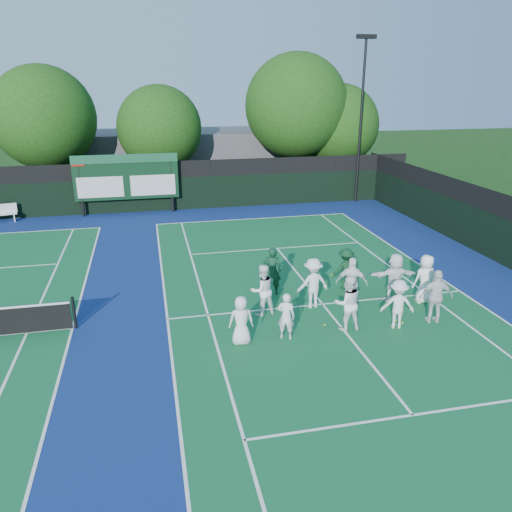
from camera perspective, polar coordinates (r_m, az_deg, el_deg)
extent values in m
plane|color=#15390F|center=(17.22, 8.73, -6.87)|extent=(120.00, 120.00, 0.00)
cube|color=navy|center=(17.10, -11.83, -7.26)|extent=(34.00, 32.00, 0.01)
cube|color=#135F31|center=(18.06, 7.62, -5.48)|extent=(10.97, 23.77, 0.00)
cube|color=white|center=(28.84, -0.33, 4.29)|extent=(10.97, 0.08, 0.00)
cube|color=white|center=(17.10, -10.10, -7.10)|extent=(0.08, 23.77, 0.00)
cube|color=white|center=(20.49, 22.24, -3.72)|extent=(0.08, 23.77, 0.00)
cube|color=white|center=(17.18, -5.51, -6.74)|extent=(0.08, 23.77, 0.00)
cube|color=white|center=(19.77, 18.95, -4.14)|extent=(0.08, 23.77, 0.00)
cube|color=white|center=(13.07, 17.48, -16.94)|extent=(8.23, 0.08, 0.00)
cube|color=white|center=(23.73, 2.44, 0.88)|extent=(8.23, 0.08, 0.00)
cube|color=white|center=(18.06, 7.62, -5.47)|extent=(0.08, 12.80, 0.00)
cube|color=white|center=(17.31, -20.24, -7.74)|extent=(0.08, 23.77, 0.00)
cube|color=white|center=(17.58, -24.69, -7.94)|extent=(0.08, 23.77, 0.00)
cube|color=black|center=(31.04, -12.54, 6.79)|extent=(34.00, 0.08, 2.00)
cube|color=black|center=(30.76, -12.75, 9.52)|extent=(34.00, 0.05, 1.00)
cylinder|color=black|center=(30.73, -19.41, 7.46)|extent=(0.16, 0.16, 3.50)
cylinder|color=black|center=(30.53, -9.61, 8.21)|extent=(0.16, 0.16, 3.50)
cube|color=black|center=(30.44, -14.60, 8.69)|extent=(6.00, 0.15, 2.60)
cube|color=#164E2E|center=(30.16, -14.79, 10.71)|extent=(6.00, 0.05, 0.50)
cube|color=silver|center=(30.53, -17.36, 7.51)|extent=(2.60, 0.04, 1.20)
cube|color=silver|center=(30.41, -11.68, 7.95)|extent=(2.60, 0.04, 1.20)
cube|color=maroon|center=(30.39, -19.74, 10.09)|extent=(0.70, 0.04, 0.50)
cube|color=#515156|center=(38.92, -6.77, 11.12)|extent=(18.00, 6.00, 4.00)
cylinder|color=black|center=(32.95, 11.87, 14.61)|extent=(0.16, 0.16, 10.00)
cube|color=black|center=(32.94, 12.52, 23.29)|extent=(1.20, 0.30, 0.25)
cylinder|color=black|center=(17.07, -20.07, -6.11)|extent=(0.10, 0.10, 1.10)
cube|color=silver|center=(31.55, -27.06, 4.26)|extent=(1.62, 0.75, 0.06)
cube|color=silver|center=(31.63, -27.07, 4.84)|extent=(1.54, 0.40, 0.52)
cube|color=silver|center=(31.45, -25.89, 3.96)|extent=(0.14, 0.37, 0.42)
cylinder|color=black|center=(34.89, -22.25, 8.03)|extent=(0.44, 0.44, 3.01)
sphere|color=#153C0D|center=(34.42, -23.09, 14.34)|extent=(6.32, 6.32, 6.32)
sphere|color=#153C0D|center=(34.67, -21.87, 13.46)|extent=(4.42, 4.42, 4.42)
cylinder|color=black|center=(34.43, -10.61, 8.64)|extent=(0.44, 0.44, 2.58)
sphere|color=#153C0D|center=(33.98, -10.96, 14.16)|extent=(5.46, 5.46, 5.46)
sphere|color=#153C0D|center=(34.35, -9.90, 13.37)|extent=(3.82, 3.82, 3.82)
cylinder|color=black|center=(35.84, 4.45, 9.90)|extent=(0.44, 0.44, 3.29)
sphere|color=#153C0D|center=(35.39, 4.64, 16.72)|extent=(6.98, 6.98, 6.98)
sphere|color=#153C0D|center=(35.89, 5.42, 15.62)|extent=(4.89, 4.89, 4.89)
cylinder|color=black|center=(36.91, 9.09, 9.38)|extent=(0.44, 0.44, 2.50)
sphere|color=#153C0D|center=(36.48, 9.38, 14.57)|extent=(5.62, 5.62, 5.62)
sphere|color=#153C0D|center=(37.03, 10.05, 13.73)|extent=(3.93, 3.93, 3.93)
sphere|color=#B6C617|center=(16.57, 7.85, -7.80)|extent=(0.07, 0.07, 0.07)
sphere|color=#B6C617|center=(20.94, 10.19, -1.96)|extent=(0.07, 0.07, 0.07)
sphere|color=#B6C617|center=(17.34, 15.66, -7.10)|extent=(0.07, 0.07, 0.07)
sphere|color=#B6C617|center=(16.92, -5.37, -7.10)|extent=(0.07, 0.07, 0.07)
sphere|color=#B6C617|center=(20.69, 8.62, -2.13)|extent=(0.07, 0.07, 0.07)
sphere|color=#B6C617|center=(17.26, 16.38, -7.31)|extent=(0.07, 0.07, 0.07)
imported|color=white|center=(15.08, -1.70, -7.37)|extent=(0.79, 0.55, 1.54)
imported|color=silver|center=(15.38, 3.45, -6.88)|extent=(0.65, 0.55, 1.52)
imported|color=white|center=(16.10, 10.43, -5.30)|extent=(0.92, 0.74, 1.83)
imported|color=silver|center=(16.63, 15.90, -5.31)|extent=(1.18, 0.87, 1.63)
imported|color=silver|center=(17.31, 19.89, -4.39)|extent=(1.14, 0.65, 1.84)
imported|color=white|center=(16.82, 0.72, -3.91)|extent=(1.03, 0.89, 1.81)
imported|color=white|center=(17.49, 6.50, -3.10)|extent=(1.25, 0.82, 1.80)
imported|color=white|center=(17.64, 10.89, -3.05)|extent=(1.18, 0.84, 1.85)
imported|color=white|center=(18.53, 15.56, -2.37)|extent=(1.73, 0.69, 1.82)
imported|color=white|center=(18.73, 18.77, -2.51)|extent=(0.92, 0.63, 1.79)
imported|color=#0E3520|center=(18.44, 1.85, -1.71)|extent=(0.78, 0.64, 1.83)
imported|color=#0F381C|center=(19.22, 10.20, -1.46)|extent=(1.10, 0.71, 1.62)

